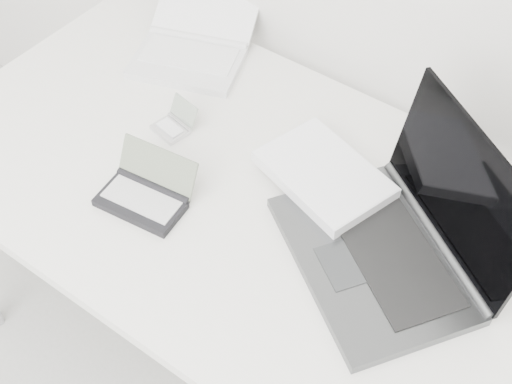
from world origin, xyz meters
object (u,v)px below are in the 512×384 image
Objects in this scene: laptop_large at (377,220)px; netbook_open_white at (193,47)px; palmtop_charcoal at (146,194)px; desk at (279,220)px.

netbook_open_white is at bearing -165.88° from laptop_large.
netbook_open_white is at bearing 110.91° from palmtop_charcoal.
netbook_open_white reaches higher than desk.
palmtop_charcoal is (0.23, -0.43, -0.00)m from netbook_open_white.
desk is 0.54m from netbook_open_white.
desk is 0.22m from laptop_large.
laptop_large reaches higher than netbook_open_white.
netbook_open_white is (-0.46, 0.28, 0.07)m from desk.
palmtop_charcoal is (-0.42, -0.20, -0.02)m from laptop_large.
laptop_large is 3.12× the size of palmtop_charcoal.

